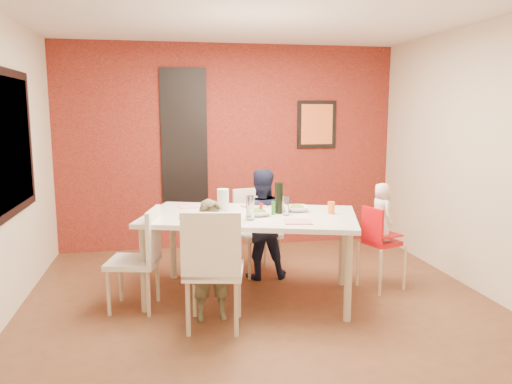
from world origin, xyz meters
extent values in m
plane|color=brown|center=(0.00, 0.00, 0.00)|extent=(4.50, 4.50, 0.00)
cube|color=white|center=(0.00, 0.00, 2.70)|extent=(4.50, 4.50, 0.02)
cube|color=beige|center=(0.00, 2.25, 1.35)|extent=(4.50, 0.02, 2.70)
cube|color=beige|center=(0.00, -2.25, 1.35)|extent=(4.50, 0.02, 2.70)
cube|color=beige|center=(2.25, 0.00, 1.35)|extent=(0.02, 4.50, 2.70)
cube|color=maroon|center=(0.00, 2.23, 1.35)|extent=(4.50, 0.02, 2.70)
cube|color=black|center=(-2.22, 0.20, 1.55)|extent=(0.05, 1.70, 1.30)
cube|color=black|center=(-2.21, 0.20, 1.55)|extent=(0.02, 1.55, 1.15)
cube|color=#B4BDC4|center=(-0.60, 2.21, 1.50)|extent=(0.55, 0.03, 1.70)
cube|color=black|center=(-0.60, 2.21, 1.50)|extent=(0.60, 0.03, 1.76)
cube|color=black|center=(1.20, 2.21, 1.65)|extent=(0.54, 0.03, 0.64)
cube|color=orange|center=(1.20, 2.19, 1.65)|extent=(0.44, 0.01, 0.54)
cube|color=white|center=(-0.06, 0.27, 0.82)|extent=(2.26, 1.67, 0.04)
cylinder|color=tan|center=(-1.08, 0.09, 0.40)|extent=(0.07, 0.07, 0.80)
cylinder|color=tan|center=(-0.80, 0.99, 0.40)|extent=(0.07, 0.07, 0.80)
cylinder|color=tan|center=(0.67, -0.46, 0.40)|extent=(0.07, 0.07, 0.80)
cylinder|color=tan|center=(0.95, 0.44, 0.40)|extent=(0.07, 0.07, 0.80)
cube|color=white|center=(-0.48, -0.35, 0.49)|extent=(0.57, 0.57, 0.05)
cube|color=white|center=(-0.53, -0.56, 0.77)|extent=(0.48, 0.14, 0.55)
cylinder|color=tan|center=(-0.25, -0.19, 0.24)|extent=(0.04, 0.04, 0.47)
cylinder|color=tan|center=(-0.33, -0.58, 0.24)|extent=(0.04, 0.04, 0.47)
cylinder|color=tan|center=(-0.63, -0.12, 0.24)|extent=(0.04, 0.04, 0.47)
cylinder|color=tan|center=(-0.71, -0.50, 0.24)|extent=(0.04, 0.04, 0.47)
cube|color=white|center=(0.15, 1.00, 0.45)|extent=(0.53, 0.53, 0.05)
cube|color=white|center=(0.11, 1.20, 0.70)|extent=(0.44, 0.14, 0.50)
cylinder|color=#BEA88D|center=(0.02, 0.79, 0.22)|extent=(0.04, 0.04, 0.43)
cylinder|color=#BEA88D|center=(-0.06, 1.14, 0.22)|extent=(0.04, 0.04, 0.43)
cylinder|color=#BEA88D|center=(0.37, 0.87, 0.22)|extent=(0.04, 0.04, 0.43)
cylinder|color=#BEA88D|center=(0.28, 1.22, 0.22)|extent=(0.04, 0.04, 0.43)
cube|color=silver|center=(-1.18, 0.18, 0.45)|extent=(0.53, 0.53, 0.05)
cube|color=silver|center=(-0.98, 0.13, 0.70)|extent=(0.14, 0.44, 0.50)
cylinder|color=tan|center=(-1.32, 0.39, 0.22)|extent=(0.04, 0.04, 0.43)
cylinder|color=tan|center=(-0.96, 0.31, 0.22)|extent=(0.04, 0.04, 0.43)
cylinder|color=tan|center=(-1.39, 0.04, 0.22)|extent=(0.04, 0.04, 0.43)
cylinder|color=tan|center=(-1.04, -0.04, 0.22)|extent=(0.04, 0.04, 0.43)
cube|color=red|center=(1.32, 0.28, 0.49)|extent=(0.38, 0.38, 0.04)
cube|color=red|center=(1.19, 0.24, 0.69)|extent=(0.12, 0.29, 0.35)
cube|color=red|center=(1.32, 0.28, 0.57)|extent=(0.38, 0.38, 0.02)
cylinder|color=beige|center=(1.53, 0.18, 0.23)|extent=(0.03, 0.03, 0.47)
cylinder|color=beige|center=(1.22, 0.07, 0.23)|extent=(0.03, 0.03, 0.47)
cylinder|color=beige|center=(1.43, 0.50, 0.23)|extent=(0.03, 0.03, 0.47)
cylinder|color=beige|center=(1.11, 0.39, 0.23)|extent=(0.03, 0.03, 0.47)
imported|color=brown|center=(-0.48, -0.19, 0.54)|extent=(0.40, 0.27, 1.07)
imported|color=black|center=(0.15, 0.84, 0.61)|extent=(0.60, 0.48, 1.21)
imported|color=white|center=(1.30, 0.28, 0.81)|extent=(0.23, 0.31, 0.60)
cube|color=white|center=(-0.60, 0.13, 0.85)|extent=(0.31, 0.31, 0.01)
cube|color=silver|center=(0.05, 0.63, 0.85)|extent=(0.28, 0.28, 0.01)
cube|color=silver|center=(0.30, -0.16, 0.85)|extent=(0.28, 0.28, 0.01)
cube|color=white|center=(-0.62, 0.75, 0.85)|extent=(0.23, 0.23, 0.01)
imported|color=white|center=(0.00, 0.18, 0.87)|extent=(0.24, 0.24, 0.05)
imported|color=white|center=(0.42, 0.32, 0.87)|extent=(0.23, 0.23, 0.05)
cylinder|color=black|center=(0.22, 0.26, 0.99)|extent=(0.08, 0.08, 0.30)
cylinder|color=silver|center=(-0.11, 0.02, 0.95)|extent=(0.08, 0.08, 0.22)
cylinder|color=white|center=(0.26, 0.16, 0.93)|extent=(0.06, 0.06, 0.18)
cylinder|color=silver|center=(-0.33, 0.27, 0.97)|extent=(0.11, 0.11, 0.25)
cylinder|color=red|center=(0.02, 0.16, 0.90)|extent=(0.03, 0.03, 0.13)
cylinder|color=#2D7527|center=(0.15, 0.20, 0.91)|extent=(0.03, 0.03, 0.13)
cylinder|color=brown|center=(-0.03, 0.33, 0.90)|extent=(0.03, 0.03, 0.12)
cylinder|color=orange|center=(0.71, 0.14, 0.90)|extent=(0.07, 0.07, 0.12)
camera|label=1|loc=(-0.88, -4.39, 1.82)|focal=35.00mm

